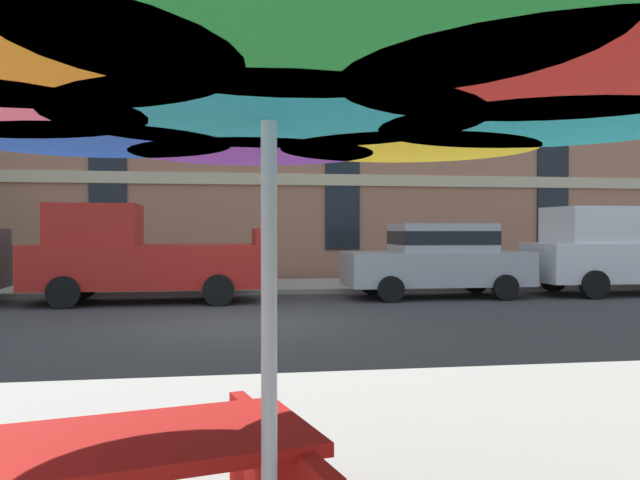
{
  "coord_description": "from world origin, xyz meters",
  "views": [
    {
      "loc": [
        -0.4,
        -11.4,
        1.65
      ],
      "look_at": [
        1.93,
        3.2,
        1.4
      ],
      "focal_mm": 36.82,
      "sensor_mm": 36.0,
      "label": 1
    }
  ],
  "objects_px": {
    "sedan_silver": "(438,258)",
    "pickup_white": "(622,254)",
    "patio_umbrella": "(269,69)",
    "pickup_red": "(136,257)"
  },
  "relations": [
    {
      "from": "patio_umbrella",
      "to": "sedan_silver",
      "type": "bearing_deg",
      "value": 68.12
    },
    {
      "from": "sedan_silver",
      "to": "pickup_white",
      "type": "bearing_deg",
      "value": 0.0
    },
    {
      "from": "sedan_silver",
      "to": "pickup_white",
      "type": "xyz_separation_m",
      "value": [
        4.85,
        0.0,
        0.08
      ]
    },
    {
      "from": "pickup_white",
      "to": "patio_umbrella",
      "type": "height_order",
      "value": "patio_umbrella"
    },
    {
      "from": "pickup_white",
      "to": "patio_umbrella",
      "type": "distance_m",
      "value": 16.18
    },
    {
      "from": "pickup_red",
      "to": "pickup_white",
      "type": "xyz_separation_m",
      "value": [
        11.9,
        0.0,
        0.0
      ]
    },
    {
      "from": "pickup_white",
      "to": "patio_umbrella",
      "type": "bearing_deg",
      "value": -128.07
    },
    {
      "from": "pickup_red",
      "to": "patio_umbrella",
      "type": "relative_size",
      "value": 1.5
    },
    {
      "from": "sedan_silver",
      "to": "patio_umbrella",
      "type": "relative_size",
      "value": 1.29
    },
    {
      "from": "sedan_silver",
      "to": "pickup_white",
      "type": "height_order",
      "value": "pickup_white"
    }
  ]
}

